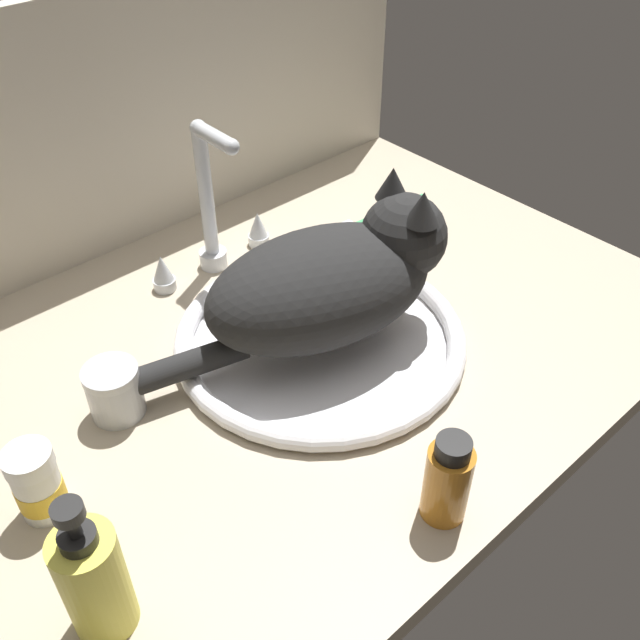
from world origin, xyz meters
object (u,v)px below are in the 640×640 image
object	(u,v)px
faucet	(211,217)
metal_jar	(114,391)
pill_bottle	(37,484)
sink_basin	(320,338)
amber_bottle	(447,480)
soap_pump_bottle	(94,580)
toothbrush	(380,214)
cat	(337,278)

from	to	relation	value
faucet	metal_jar	world-z (taller)	faucet
pill_bottle	sink_basin	bearing A→B (deg)	0.24
amber_bottle	metal_jar	bearing A→B (deg)	117.13
soap_pump_bottle	toothbrush	size ratio (longest dim) A/B	0.92
cat	pill_bottle	distance (cm)	39.99
faucet	amber_bottle	distance (cm)	50.39
amber_bottle	toothbrush	size ratio (longest dim) A/B	0.58
faucet	toothbrush	bearing A→B (deg)	-13.06
metal_jar	sink_basin	bearing A→B (deg)	-15.28
amber_bottle	faucet	bearing A→B (deg)	81.17
sink_basin	cat	world-z (taller)	cat
faucet	amber_bottle	xyz separation A→B (cm)	(-7.71, -49.66, -3.67)
faucet	amber_bottle	world-z (taller)	faucet
sink_basin	faucet	xyz separation A→B (cm)	(0.00, 22.63, 7.56)
cat	pill_bottle	world-z (taller)	cat
soap_pump_bottle	toothbrush	bearing A→B (deg)	25.04
cat	pill_bottle	size ratio (longest dim) A/B	4.70
amber_bottle	pill_bottle	world-z (taller)	amber_bottle
faucet	toothbrush	world-z (taller)	faucet
metal_jar	toothbrush	distance (cm)	53.53
toothbrush	pill_bottle	bearing A→B (deg)	-165.83
sink_basin	pill_bottle	world-z (taller)	pill_bottle
sink_basin	metal_jar	world-z (taller)	metal_jar
faucet	amber_bottle	bearing A→B (deg)	-98.83
amber_bottle	cat	bearing A→B (deg)	69.38
pill_bottle	faucet	bearing A→B (deg)	31.39
sink_basin	metal_jar	bearing A→B (deg)	164.72
faucet	amber_bottle	size ratio (longest dim) A/B	2.13
toothbrush	faucet	bearing A→B (deg)	166.94
sink_basin	faucet	size ratio (longest dim) A/B	1.64
metal_jar	toothbrush	world-z (taller)	metal_jar
faucet	soap_pump_bottle	xyz separation A→B (cm)	(-38.50, -37.25, -2.22)
cat	amber_bottle	world-z (taller)	cat
amber_bottle	toothbrush	bearing A→B (deg)	50.81
cat	toothbrush	xyz separation A→B (cm)	(25.31, 16.80, -9.07)
sink_basin	toothbrush	size ratio (longest dim) A/B	2.05
cat	toothbrush	world-z (taller)	cat
soap_pump_bottle	toothbrush	xyz separation A→B (cm)	(66.06, 30.85, -5.78)
sink_basin	toothbrush	world-z (taller)	sink_basin
faucet	pill_bottle	bearing A→B (deg)	-148.61
soap_pump_bottle	sink_basin	bearing A→B (deg)	20.80
sink_basin	cat	bearing A→B (deg)	-14.16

